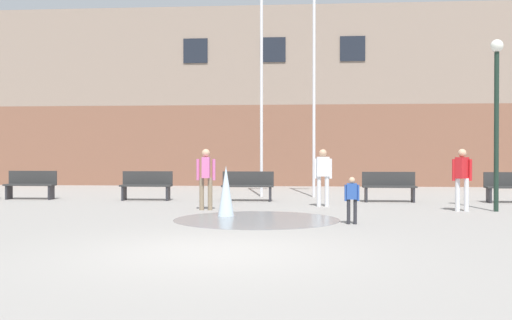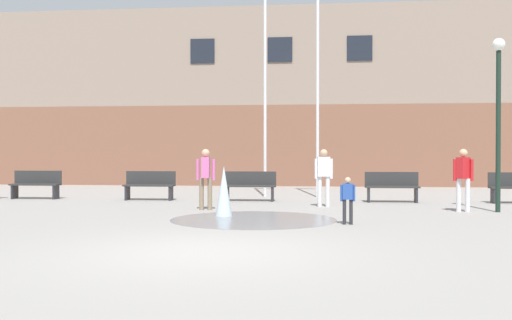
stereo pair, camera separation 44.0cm
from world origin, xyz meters
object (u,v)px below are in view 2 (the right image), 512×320
(park_bench_center, at_px, (392,186))
(adult_in_red, at_px, (206,174))
(flagpole_right, at_px, (318,60))
(flagpole_left, at_px, (266,66))
(adult_watching, at_px, (324,173))
(park_bench_far_left, at_px, (36,184))
(park_bench_left_of_flagpoles, at_px, (150,185))
(adult_near_bench, at_px, (463,175))
(park_bench_under_left_flagpole, at_px, (250,185))
(child_running, at_px, (348,197))
(lamp_post_right_lane, at_px, (498,100))

(park_bench_center, distance_m, adult_in_red, 5.96)
(flagpole_right, bearing_deg, flagpole_left, 180.00)
(adult_watching, distance_m, flagpole_right, 5.12)
(park_bench_far_left, xyz_separation_m, adult_watching, (9.26, -1.91, 0.45))
(flagpole_right, bearing_deg, adult_watching, -87.45)
(park_bench_left_of_flagpoles, relative_size, adult_near_bench, 1.01)
(park_bench_center, xyz_separation_m, adult_near_bench, (1.44, -2.79, 0.45))
(park_bench_under_left_flagpole, relative_size, child_running, 1.62)
(park_bench_left_of_flagpoles, relative_size, park_bench_under_left_flagpole, 1.00)
(adult_watching, bearing_deg, flagpole_right, 86.97)
(adult_watching, height_order, lamp_post_right_lane, lamp_post_right_lane)
(adult_near_bench, bearing_deg, park_bench_under_left_flagpole, -69.91)
(flagpole_left, bearing_deg, adult_in_red, -103.19)
(park_bench_far_left, distance_m, lamp_post_right_lane, 14.11)
(park_bench_under_left_flagpole, bearing_deg, adult_near_bench, -26.07)
(child_running, bearing_deg, adult_in_red, -33.24)
(adult_in_red, height_order, adult_near_bench, same)
(adult_watching, xyz_separation_m, flagpole_left, (-1.93, 3.58, 3.50))
(flagpole_left, bearing_deg, adult_watching, -61.69)
(adult_in_red, bearing_deg, child_running, -133.81)
(child_running, relative_size, flagpole_right, 0.11)
(adult_in_red, xyz_separation_m, lamp_post_right_lane, (7.41, 0.24, 1.87))
(park_bench_center, bearing_deg, child_running, -105.24)
(adult_in_red, xyz_separation_m, adult_near_bench, (6.56, 0.22, 0.00))
(park_bench_far_left, relative_size, lamp_post_right_lane, 0.37)
(adult_watching, relative_size, adult_near_bench, 1.00)
(park_bench_far_left, distance_m, adult_watching, 9.46)
(child_running, relative_size, lamp_post_right_lane, 0.23)
(adult_near_bench, relative_size, flagpole_left, 0.19)
(park_bench_center, relative_size, lamp_post_right_lane, 0.37)
(park_bench_center, xyz_separation_m, flagpole_right, (-2.21, 1.82, 4.12))
(adult_in_red, distance_m, adult_watching, 3.31)
(lamp_post_right_lane, bearing_deg, park_bench_under_left_flagpole, 157.09)
(park_bench_left_of_flagpoles, height_order, flagpole_right, flagpole_right)
(adult_near_bench, xyz_separation_m, lamp_post_right_lane, (0.85, 0.02, 1.87))
(park_bench_center, height_order, adult_watching, adult_watching)
(park_bench_under_left_flagpole, relative_size, adult_watching, 1.01)
(park_bench_far_left, distance_m, adult_in_red, 6.97)
(flagpole_left, bearing_deg, lamp_post_right_lane, -36.19)
(park_bench_left_of_flagpoles, distance_m, adult_near_bench, 9.38)
(park_bench_under_left_flagpole, xyz_separation_m, adult_in_red, (-0.81, -3.03, 0.45))
(park_bench_under_left_flagpole, relative_size, flagpole_left, 0.19)
(park_bench_left_of_flagpoles, height_order, flagpole_left, flagpole_left)
(adult_in_red, distance_m, lamp_post_right_lane, 7.65)
(adult_in_red, bearing_deg, adult_watching, -73.32)
(adult_near_bench, height_order, lamp_post_right_lane, lamp_post_right_lane)
(child_running, bearing_deg, park_bench_left_of_flagpoles, -39.54)
(park_bench_far_left, height_order, child_running, child_running)
(park_bench_left_of_flagpoles, distance_m, park_bench_under_left_flagpole, 3.19)
(park_bench_left_of_flagpoles, bearing_deg, flagpole_right, 18.85)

